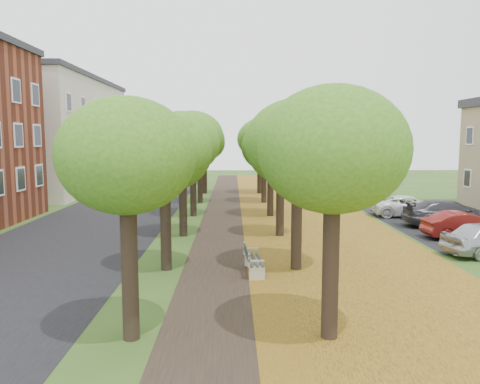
{
  "coord_description": "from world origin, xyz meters",
  "views": [
    {
      "loc": [
        0.26,
        -10.88,
        4.83
      ],
      "look_at": [
        0.57,
        9.33,
        2.5
      ],
      "focal_mm": 35.0,
      "sensor_mm": 36.0,
      "label": 1
    }
  ],
  "objects_px": {
    "bench": "(253,260)",
    "car_red": "(465,225)",
    "car_grey": "(450,214)",
    "car_white": "(409,206)"
  },
  "relations": [
    {
      "from": "bench",
      "to": "car_red",
      "type": "height_order",
      "value": "car_red"
    },
    {
      "from": "bench",
      "to": "car_grey",
      "type": "relative_size",
      "value": 0.39
    },
    {
      "from": "car_grey",
      "to": "car_white",
      "type": "distance_m",
      "value": 3.66
    },
    {
      "from": "car_grey",
      "to": "car_white",
      "type": "relative_size",
      "value": 1.1
    },
    {
      "from": "car_red",
      "to": "car_grey",
      "type": "height_order",
      "value": "car_grey"
    },
    {
      "from": "car_red",
      "to": "car_grey",
      "type": "bearing_deg",
      "value": -14.25
    },
    {
      "from": "car_red",
      "to": "car_white",
      "type": "relative_size",
      "value": 0.86
    },
    {
      "from": "car_red",
      "to": "bench",
      "type": "bearing_deg",
      "value": 116.43
    },
    {
      "from": "bench",
      "to": "car_white",
      "type": "height_order",
      "value": "car_white"
    },
    {
      "from": "bench",
      "to": "car_white",
      "type": "distance_m",
      "value": 15.91
    }
  ]
}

